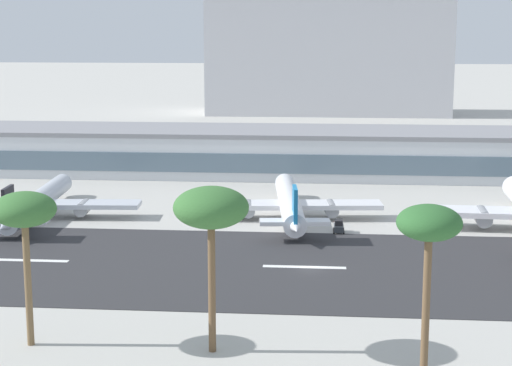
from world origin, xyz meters
TOP-DOWN VIEW (x-y plane):
  - ground_plane at (0.00, 0.00)m, footprint 1400.00×1400.00m
  - runway_strip at (0.00, 0.97)m, footprint 800.00×40.85m
  - runway_centreline_dash_3 at (-41.85, 0.97)m, footprint 12.00×1.20m
  - runway_centreline_dash_4 at (-1.03, 0.97)m, footprint 12.00×1.20m
  - terminal_building at (-4.20, 79.30)m, footprint 207.72×24.60m
  - distant_hotel_block at (1.77, 222.94)m, footprint 95.01×33.49m
  - airliner_black_tail_gate_0 at (-50.29, 28.21)m, footprint 37.68×42.02m
  - airliner_blue_tail_gate_1 at (-4.56, 31.13)m, footprint 33.66×43.26m
  - service_baggage_tug_2 at (4.12, 22.34)m, footprint 1.89×3.21m
  - palm_tree_0 at (-9.91, -31.55)m, footprint 7.89×7.89m
  - palm_tree_1 at (11.90, -35.62)m, footprint 6.38×6.38m
  - palm_tree_2 at (-29.87, -31.40)m, footprint 6.80×6.80m

SIDE VIEW (x-z plane):
  - ground_plane at x=0.00m, z-range 0.00..0.00m
  - runway_strip at x=0.00m, z-range 0.00..0.08m
  - runway_centreline_dash_3 at x=-41.85m, z-range 0.08..0.09m
  - runway_centreline_dash_4 at x=-1.03m, z-range 0.08..0.09m
  - service_baggage_tug_2 at x=4.12m, z-range -0.05..2.15m
  - airliner_black_tail_gate_0 at x=-50.29m, z-range -1.59..7.17m
  - airliner_blue_tail_gate_1 at x=-4.56m, z-range -1.64..7.40m
  - terminal_building at x=-4.20m, z-range 0.00..10.61m
  - palm_tree_2 at x=-29.87m, z-range 6.26..23.24m
  - palm_tree_1 at x=11.90m, z-range 6.40..23.64m
  - palm_tree_0 at x=-9.91m, z-range 6.50..24.40m
  - distant_hotel_block at x=1.77m, z-range 0.00..45.31m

